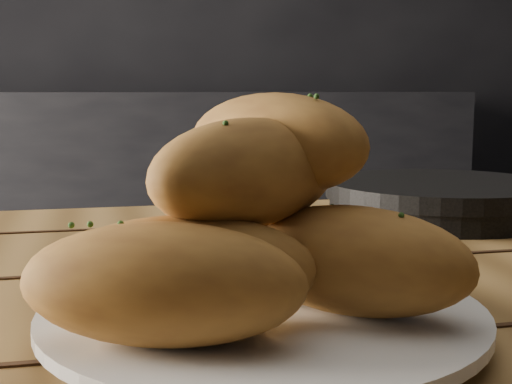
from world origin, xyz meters
name	(u,v)px	position (x,y,z in m)	size (l,w,h in m)	color
counter	(117,204)	(0.00, 1.70, 0.45)	(2.80, 0.60, 0.90)	black
plate	(263,319)	(0.02, -0.76, 0.76)	(0.29, 0.29, 0.02)	white
bread_rolls	(245,228)	(0.01, -0.77, 0.82)	(0.29, 0.25, 0.14)	#AE7630
skillet	(441,198)	(0.34, -0.39, 0.77)	(0.41, 0.28, 0.05)	black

